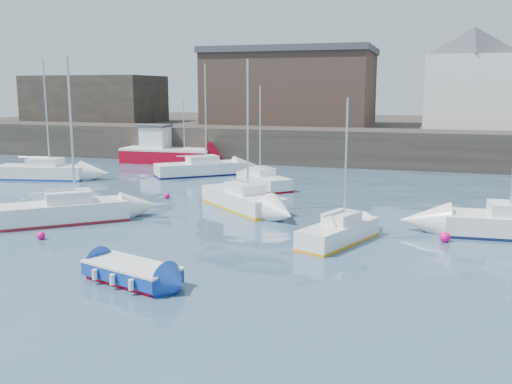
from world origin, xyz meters
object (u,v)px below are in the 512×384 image
(blue_dinghy, at_px, (132,272))
(fishing_boat, at_px, (166,151))
(sailboat_h, at_px, (199,168))
(buoy_mid, at_px, (445,242))
(buoy_near, at_px, (41,239))
(sailboat_c, at_px, (339,232))
(sailboat_a, at_px, (64,211))
(sailboat_f, at_px, (263,180))
(buoy_far, at_px, (167,198))
(sailboat_b, at_px, (243,199))
(sailboat_e, at_px, (42,171))

(blue_dinghy, height_order, fishing_boat, fishing_boat)
(sailboat_h, relative_size, buoy_mid, 18.28)
(buoy_near, height_order, buoy_mid, buoy_mid)
(sailboat_c, bearing_deg, buoy_mid, 18.39)
(buoy_near, bearing_deg, sailboat_a, 108.36)
(sailboat_f, bearing_deg, blue_dinghy, -86.50)
(sailboat_h, xyz_separation_m, buoy_far, (1.76, -8.98, -0.53))
(sailboat_a, xyz_separation_m, buoy_far, (2.00, 7.12, -0.56))
(fishing_boat, height_order, buoy_far, fishing_boat)
(blue_dinghy, relative_size, sailboat_a, 0.47)
(sailboat_f, height_order, buoy_far, sailboat_f)
(sailboat_b, bearing_deg, buoy_far, 164.94)
(buoy_mid, xyz_separation_m, buoy_far, (-15.55, 5.41, 0.00))
(sailboat_a, relative_size, buoy_mid, 17.62)
(fishing_boat, bearing_deg, sailboat_a, -76.10)
(fishing_boat, bearing_deg, buoy_far, -63.62)
(fishing_boat, bearing_deg, blue_dinghy, -65.86)
(sailboat_a, bearing_deg, sailboat_e, 131.38)
(sailboat_c, distance_m, buoy_mid, 4.52)
(buoy_mid, bearing_deg, buoy_far, 160.81)
(sailboat_f, relative_size, buoy_far, 18.88)
(buoy_far, bearing_deg, sailboat_a, -105.65)
(sailboat_b, distance_m, buoy_far, 5.40)
(sailboat_a, relative_size, sailboat_c, 1.31)
(sailboat_h, relative_size, buoy_far, 23.52)
(sailboat_e, bearing_deg, fishing_boat, 68.50)
(sailboat_a, xyz_separation_m, sailboat_h, (0.24, 16.11, -0.02))
(sailboat_h, bearing_deg, sailboat_c, -50.49)
(sailboat_h, height_order, buoy_mid, sailboat_h)
(sailboat_f, bearing_deg, sailboat_a, -116.85)
(sailboat_b, xyz_separation_m, sailboat_c, (6.09, -5.44, -0.05))
(sailboat_b, relative_size, sailboat_e, 0.94)
(buoy_mid, height_order, buoy_far, buoy_mid)
(fishing_boat, xyz_separation_m, sailboat_h, (5.74, -6.13, -0.50))
(blue_dinghy, xyz_separation_m, sailboat_e, (-17.37, 17.99, 0.18))
(sailboat_e, bearing_deg, sailboat_h, 26.00)
(sailboat_c, height_order, buoy_far, sailboat_c)
(buoy_near, bearing_deg, fishing_boat, 104.44)
(sailboat_c, bearing_deg, sailboat_f, 119.63)
(blue_dinghy, relative_size, sailboat_b, 0.47)
(sailboat_a, height_order, sailboat_h, sailboat_h)
(buoy_far, bearing_deg, blue_dinghy, -68.38)
(sailboat_a, bearing_deg, sailboat_h, 89.15)
(sailboat_c, relative_size, buoy_mid, 13.42)
(blue_dinghy, bearing_deg, fishing_boat, 114.14)
(sailboat_a, distance_m, sailboat_c, 13.28)
(sailboat_e, distance_m, buoy_mid, 29.00)
(sailboat_c, xyz_separation_m, sailboat_e, (-23.13, 10.89, 0.09))
(blue_dinghy, xyz_separation_m, buoy_mid, (10.03, 8.51, -0.36))
(sailboat_b, distance_m, sailboat_e, 17.89)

